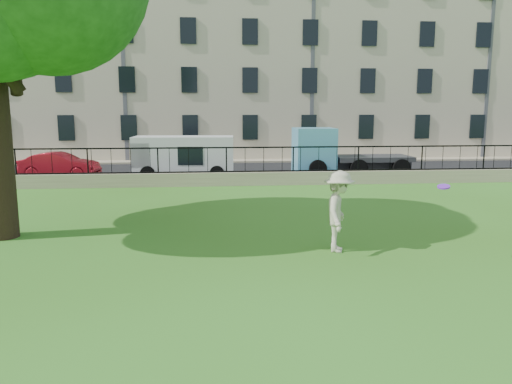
{
  "coord_description": "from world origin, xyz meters",
  "views": [
    {
      "loc": [
        -0.77,
        -10.06,
        3.41
      ],
      "look_at": [
        0.51,
        3.5,
        1.12
      ],
      "focal_mm": 35.0,
      "sensor_mm": 36.0,
      "label": 1
    }
  ],
  "objects": [
    {
      "name": "white_van",
      "position": [
        -2.0,
        14.83,
        1.02
      ],
      "size": [
        4.98,
        2.17,
        2.05
      ],
      "primitive_type": "cube",
      "rotation": [
        0.0,
        0.0,
        -0.06
      ],
      "color": "silver",
      "rests_on": "street"
    },
    {
      "name": "frisbee",
      "position": [
        4.29,
        0.19,
        1.73
      ],
      "size": [
        0.27,
        0.28,
        0.12
      ],
      "primitive_type": "cylinder",
      "rotation": [
        0.21,
        -0.14,
        -0.04
      ],
      "color": "purple"
    },
    {
      "name": "retaining_wall",
      "position": [
        0.0,
        12.0,
        0.3
      ],
      "size": [
        50.0,
        0.4,
        0.6
      ],
      "primitive_type": "cube",
      "color": "gray",
      "rests_on": "ground"
    },
    {
      "name": "blue_truck",
      "position": [
        6.5,
        15.13,
        1.21
      ],
      "size": [
        5.79,
        2.06,
        2.43
      ],
      "primitive_type": "cube",
      "rotation": [
        0.0,
        0.0,
        0.0
      ],
      "color": "#57A7CD",
      "rests_on": "street"
    },
    {
      "name": "sidewalk",
      "position": [
        0.0,
        21.9,
        0.06
      ],
      "size": [
        60.0,
        1.4,
        0.12
      ],
      "primitive_type": "cube",
      "color": "gray",
      "rests_on": "ground"
    },
    {
      "name": "man",
      "position": [
        2.3,
        1.36,
        0.98
      ],
      "size": [
        1.09,
        1.43,
        1.96
      ],
      "primitive_type": "imported",
      "rotation": [
        0.0,
        0.0,
        1.25
      ],
      "color": "beige",
      "rests_on": "ground"
    },
    {
      "name": "iron_railing",
      "position": [
        0.0,
        12.0,
        1.15
      ],
      "size": [
        50.0,
        0.05,
        1.13
      ],
      "color": "black",
      "rests_on": "retaining_wall"
    },
    {
      "name": "red_sedan",
      "position": [
        -8.17,
        15.4,
        0.63
      ],
      "size": [
        3.93,
        1.75,
        1.25
      ],
      "primitive_type": "imported",
      "rotation": [
        0.0,
        0.0,
        1.46
      ],
      "color": "red",
      "rests_on": "street"
    },
    {
      "name": "building_row",
      "position": [
        0.0,
        27.57,
        6.92
      ],
      "size": [
        56.4,
        10.4,
        13.8
      ],
      "color": "#B4A48F",
      "rests_on": "ground"
    },
    {
      "name": "street",
      "position": [
        0.0,
        16.7,
        0.01
      ],
      "size": [
        60.0,
        9.0,
        0.01
      ],
      "primitive_type": "cube",
      "color": "black",
      "rests_on": "ground"
    },
    {
      "name": "ground",
      "position": [
        0.0,
        0.0,
        0.0
      ],
      "size": [
        120.0,
        120.0,
        0.0
      ],
      "primitive_type": "plane",
      "color": "#336017",
      "rests_on": "ground"
    }
  ]
}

